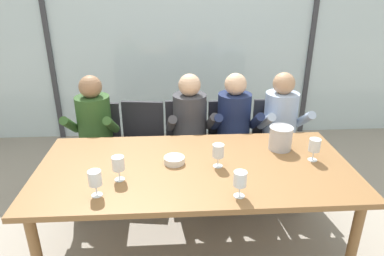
{
  "coord_description": "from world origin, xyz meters",
  "views": [
    {
      "loc": [
        -0.16,
        -2.21,
        2.0
      ],
      "look_at": [
        0.0,
        0.35,
        0.91
      ],
      "focal_mm": 32.37,
      "sensor_mm": 36.0,
      "label": 1
    }
  ],
  "objects_px": {
    "dining_table": "(195,174)",
    "chair_right_of_center": "(230,139)",
    "chair_near_window_right": "(274,137)",
    "person_olive_shirt": "(93,131)",
    "chair_near_curtain": "(98,142)",
    "chair_left_of_center": "(142,140)",
    "tasting_bowl": "(174,160)",
    "wine_glass_by_right_taster": "(218,152)",
    "person_pale_blue_shirt": "(283,127)",
    "chair_center": "(187,139)",
    "wine_glass_by_left_taster": "(240,180)",
    "wine_glass_spare_empty": "(315,146)",
    "wine_glass_near_bucket": "(118,164)",
    "person_navy_polo": "(235,128)",
    "person_charcoal_jacket": "(191,129)",
    "ice_bucket_primary": "(281,138)",
    "wine_glass_center_pour": "(95,179)"
  },
  "relations": [
    {
      "from": "chair_left_of_center",
      "to": "person_olive_shirt",
      "type": "xyz_separation_m",
      "value": [
        -0.44,
        -0.15,
        0.17
      ]
    },
    {
      "from": "wine_glass_near_bucket",
      "to": "wine_glass_center_pour",
      "type": "height_order",
      "value": "same"
    },
    {
      "from": "tasting_bowl",
      "to": "wine_glass_center_pour",
      "type": "height_order",
      "value": "wine_glass_center_pour"
    },
    {
      "from": "person_navy_polo",
      "to": "wine_glass_by_left_taster",
      "type": "bearing_deg",
      "value": -99.98
    },
    {
      "from": "chair_center",
      "to": "wine_glass_by_left_taster",
      "type": "xyz_separation_m",
      "value": [
        0.26,
        -1.38,
        0.35
      ]
    },
    {
      "from": "person_pale_blue_shirt",
      "to": "tasting_bowl",
      "type": "bearing_deg",
      "value": -148.72
    },
    {
      "from": "wine_glass_spare_empty",
      "to": "wine_glass_center_pour",
      "type": "bearing_deg",
      "value": -166.35
    },
    {
      "from": "person_charcoal_jacket",
      "to": "wine_glass_spare_empty",
      "type": "height_order",
      "value": "person_charcoal_jacket"
    },
    {
      "from": "person_olive_shirt",
      "to": "tasting_bowl",
      "type": "xyz_separation_m",
      "value": [
        0.75,
        -0.77,
        0.08
      ]
    },
    {
      "from": "person_pale_blue_shirt",
      "to": "chair_near_curtain",
      "type": "bearing_deg",
      "value": 171.3
    },
    {
      "from": "chair_right_of_center",
      "to": "person_navy_polo",
      "type": "height_order",
      "value": "person_navy_polo"
    },
    {
      "from": "person_navy_polo",
      "to": "tasting_bowl",
      "type": "height_order",
      "value": "person_navy_polo"
    },
    {
      "from": "wine_glass_by_right_taster",
      "to": "wine_glass_spare_empty",
      "type": "bearing_deg",
      "value": 3.88
    },
    {
      "from": "dining_table",
      "to": "chair_right_of_center",
      "type": "xyz_separation_m",
      "value": [
        0.42,
        0.94,
        -0.16
      ]
    },
    {
      "from": "dining_table",
      "to": "wine_glass_by_right_taster",
      "type": "height_order",
      "value": "wine_glass_by_right_taster"
    },
    {
      "from": "chair_near_curtain",
      "to": "chair_center",
      "type": "xyz_separation_m",
      "value": [
        0.88,
        0.03,
        0.0
      ]
    },
    {
      "from": "wine_glass_by_left_taster",
      "to": "wine_glass_spare_empty",
      "type": "height_order",
      "value": "same"
    },
    {
      "from": "person_pale_blue_shirt",
      "to": "wine_glass_spare_empty",
      "type": "bearing_deg",
      "value": -96.02
    },
    {
      "from": "wine_glass_by_left_taster",
      "to": "wine_glass_spare_empty",
      "type": "relative_size",
      "value": 1.0
    },
    {
      "from": "person_pale_blue_shirt",
      "to": "tasting_bowl",
      "type": "xyz_separation_m",
      "value": [
        -1.06,
        -0.77,
        0.08
      ]
    },
    {
      "from": "dining_table",
      "to": "wine_glass_spare_empty",
      "type": "xyz_separation_m",
      "value": [
        0.89,
        0.03,
        0.18
      ]
    },
    {
      "from": "dining_table",
      "to": "person_pale_blue_shirt",
      "type": "bearing_deg",
      "value": 41.87
    },
    {
      "from": "dining_table",
      "to": "person_pale_blue_shirt",
      "type": "distance_m",
      "value": 1.22
    },
    {
      "from": "dining_table",
      "to": "wine_glass_by_left_taster",
      "type": "distance_m",
      "value": 0.51
    },
    {
      "from": "chair_center",
      "to": "person_olive_shirt",
      "type": "height_order",
      "value": "person_olive_shirt"
    },
    {
      "from": "chair_right_of_center",
      "to": "wine_glass_near_bucket",
      "type": "xyz_separation_m",
      "value": [
        -0.95,
        -1.11,
        0.35
      ]
    },
    {
      "from": "wine_glass_by_right_taster",
      "to": "wine_glass_spare_empty",
      "type": "xyz_separation_m",
      "value": [
        0.72,
        0.05,
        0.0
      ]
    },
    {
      "from": "person_olive_shirt",
      "to": "wine_glass_center_pour",
      "type": "height_order",
      "value": "person_olive_shirt"
    },
    {
      "from": "chair_near_curtain",
      "to": "chair_left_of_center",
      "type": "relative_size",
      "value": 1.0
    },
    {
      "from": "wine_glass_by_left_taster",
      "to": "wine_glass_by_right_taster",
      "type": "relative_size",
      "value": 1.0
    },
    {
      "from": "ice_bucket_primary",
      "to": "wine_glass_near_bucket",
      "type": "distance_m",
      "value": 1.28
    },
    {
      "from": "wine_glass_center_pour",
      "to": "wine_glass_spare_empty",
      "type": "height_order",
      "value": "same"
    },
    {
      "from": "person_olive_shirt",
      "to": "wine_glass_spare_empty",
      "type": "height_order",
      "value": "person_olive_shirt"
    },
    {
      "from": "chair_left_of_center",
      "to": "wine_glass_center_pour",
      "type": "height_order",
      "value": "wine_glass_center_pour"
    },
    {
      "from": "person_olive_shirt",
      "to": "wine_glass_by_right_taster",
      "type": "relative_size",
      "value": 7.0
    },
    {
      "from": "person_charcoal_jacket",
      "to": "wine_glass_by_right_taster",
      "type": "height_order",
      "value": "person_charcoal_jacket"
    },
    {
      "from": "chair_right_of_center",
      "to": "wine_glass_spare_empty",
      "type": "distance_m",
      "value": 1.08
    },
    {
      "from": "chair_near_window_right",
      "to": "person_olive_shirt",
      "type": "relative_size",
      "value": 0.74
    },
    {
      "from": "chair_right_of_center",
      "to": "person_navy_polo",
      "type": "distance_m",
      "value": 0.22
    },
    {
      "from": "chair_right_of_center",
      "to": "tasting_bowl",
      "type": "height_order",
      "value": "chair_right_of_center"
    },
    {
      "from": "chair_near_window_right",
      "to": "wine_glass_by_left_taster",
      "type": "relative_size",
      "value": 5.16
    },
    {
      "from": "wine_glass_by_right_taster",
      "to": "chair_near_curtain",
      "type": "bearing_deg",
      "value": 137.84
    },
    {
      "from": "chair_right_of_center",
      "to": "wine_glass_spare_empty",
      "type": "relative_size",
      "value": 5.16
    },
    {
      "from": "chair_right_of_center",
      "to": "chair_near_window_right",
      "type": "distance_m",
      "value": 0.46
    },
    {
      "from": "tasting_bowl",
      "to": "wine_glass_spare_empty",
      "type": "relative_size",
      "value": 0.88
    },
    {
      "from": "person_navy_polo",
      "to": "wine_glass_near_bucket",
      "type": "distance_m",
      "value": 1.39
    },
    {
      "from": "person_navy_polo",
      "to": "tasting_bowl",
      "type": "distance_m",
      "value": 0.97
    },
    {
      "from": "chair_near_curtain",
      "to": "person_navy_polo",
      "type": "distance_m",
      "value": 1.36
    },
    {
      "from": "person_olive_shirt",
      "to": "person_charcoal_jacket",
      "type": "height_order",
      "value": "same"
    },
    {
      "from": "dining_table",
      "to": "chair_center",
      "type": "height_order",
      "value": "chair_center"
    }
  ]
}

